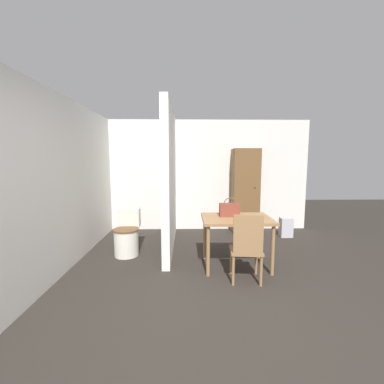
# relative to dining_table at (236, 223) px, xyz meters

# --- Properties ---
(ground_plane) EXTENTS (16.00, 16.00, 0.00)m
(ground_plane) POSITION_rel_dining_table_xyz_m (-0.46, -1.47, -0.66)
(ground_plane) COLOR #2D2823
(wall_back) EXTENTS (5.01, 0.12, 2.50)m
(wall_back) POSITION_rel_dining_table_xyz_m (-0.46, 2.20, 0.59)
(wall_back) COLOR white
(wall_back) RESTS_ON ground_plane
(wall_left) EXTENTS (0.12, 4.61, 2.50)m
(wall_left) POSITION_rel_dining_table_xyz_m (-2.53, 0.33, 0.59)
(wall_left) COLOR white
(wall_left) RESTS_ON ground_plane
(partition_wall) EXTENTS (0.12, 2.31, 2.50)m
(partition_wall) POSITION_rel_dining_table_xyz_m (-1.04, 0.99, 0.59)
(partition_wall) COLOR white
(partition_wall) RESTS_ON ground_plane
(dining_table) EXTENTS (1.02, 0.76, 0.75)m
(dining_table) POSITION_rel_dining_table_xyz_m (0.00, 0.00, 0.00)
(dining_table) COLOR #997047
(dining_table) RESTS_ON ground_plane
(wooden_chair) EXTENTS (0.45, 0.45, 0.92)m
(wooden_chair) POSITION_rel_dining_table_xyz_m (0.03, -0.52, -0.17)
(wooden_chair) COLOR #997047
(wooden_chair) RESTS_ON ground_plane
(toilet) EXTENTS (0.43, 0.57, 0.75)m
(toilet) POSITION_rel_dining_table_xyz_m (-1.76, 0.54, -0.35)
(toilet) COLOR silver
(toilet) RESTS_ON ground_plane
(handbag) EXTENTS (0.30, 0.14, 0.28)m
(handbag) POSITION_rel_dining_table_xyz_m (-0.09, 0.09, 0.19)
(handbag) COLOR brown
(handbag) RESTS_ON dining_table
(wooden_cabinet) EXTENTS (0.57, 0.48, 1.85)m
(wooden_cabinet) POSITION_rel_dining_table_xyz_m (0.56, 1.89, 0.26)
(wooden_cabinet) COLOR brown
(wooden_cabinet) RESTS_ON ground_plane
(space_heater) EXTENTS (0.25, 0.19, 0.40)m
(space_heater) POSITION_rel_dining_table_xyz_m (1.34, 1.48, -0.46)
(space_heater) COLOR #BCBCC1
(space_heater) RESTS_ON ground_plane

